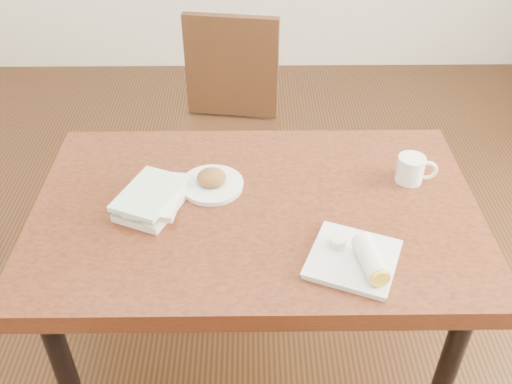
{
  "coord_description": "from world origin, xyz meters",
  "views": [
    {
      "loc": [
        -0.01,
        -1.29,
        1.81
      ],
      "look_at": [
        0.0,
        0.0,
        0.8
      ],
      "focal_mm": 40.0,
      "sensor_mm": 36.0,
      "label": 1
    }
  ],
  "objects_px": {
    "chair_far": "(228,117)",
    "plate_scone": "(212,182)",
    "coffee_mug": "(412,169)",
    "plate_burrito": "(358,259)",
    "table": "(256,226)",
    "book_stack": "(153,198)"
  },
  "relations": [
    {
      "from": "chair_far",
      "to": "plate_scone",
      "type": "height_order",
      "value": "chair_far"
    },
    {
      "from": "coffee_mug",
      "to": "plate_burrito",
      "type": "distance_m",
      "value": 0.42
    },
    {
      "from": "table",
      "to": "chair_far",
      "type": "xyz_separation_m",
      "value": [
        -0.11,
        0.85,
        -0.12
      ]
    },
    {
      "from": "plate_scone",
      "to": "plate_burrito",
      "type": "xyz_separation_m",
      "value": [
        0.39,
        -0.33,
        0.0
      ]
    },
    {
      "from": "plate_burrito",
      "to": "plate_scone",
      "type": "bearing_deg",
      "value": 139.59
    },
    {
      "from": "table",
      "to": "coffee_mug",
      "type": "height_order",
      "value": "coffee_mug"
    },
    {
      "from": "table",
      "to": "coffee_mug",
      "type": "relative_size",
      "value": 10.49
    },
    {
      "from": "chair_far",
      "to": "coffee_mug",
      "type": "bearing_deg",
      "value": -51.27
    },
    {
      "from": "coffee_mug",
      "to": "plate_burrito",
      "type": "bearing_deg",
      "value": -120.85
    },
    {
      "from": "plate_scone",
      "to": "book_stack",
      "type": "relative_size",
      "value": 0.74
    },
    {
      "from": "table",
      "to": "plate_burrito",
      "type": "xyz_separation_m",
      "value": [
        0.26,
        -0.25,
        0.1
      ]
    },
    {
      "from": "table",
      "to": "book_stack",
      "type": "bearing_deg",
      "value": 179.46
    },
    {
      "from": "table",
      "to": "plate_scone",
      "type": "bearing_deg",
      "value": 146.2
    },
    {
      "from": "chair_far",
      "to": "book_stack",
      "type": "relative_size",
      "value": 3.68
    },
    {
      "from": "coffee_mug",
      "to": "book_stack",
      "type": "distance_m",
      "value": 0.78
    },
    {
      "from": "coffee_mug",
      "to": "book_stack",
      "type": "height_order",
      "value": "coffee_mug"
    },
    {
      "from": "book_stack",
      "to": "coffee_mug",
      "type": "bearing_deg",
      "value": 8.46
    },
    {
      "from": "chair_far",
      "to": "coffee_mug",
      "type": "relative_size",
      "value": 7.68
    },
    {
      "from": "plate_scone",
      "to": "book_stack",
      "type": "xyz_separation_m",
      "value": [
        -0.16,
        -0.09,
        0.01
      ]
    },
    {
      "from": "book_stack",
      "to": "plate_burrito",
      "type": "bearing_deg",
      "value": -24.02
    },
    {
      "from": "coffee_mug",
      "to": "chair_far",
      "type": "bearing_deg",
      "value": 128.73
    },
    {
      "from": "chair_far",
      "to": "plate_burrito",
      "type": "bearing_deg",
      "value": -71.34
    }
  ]
}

